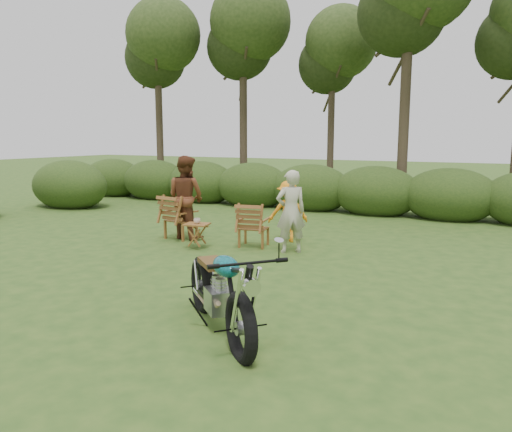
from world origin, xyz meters
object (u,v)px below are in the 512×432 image
at_px(motorcycle, 219,330).
at_px(cup, 197,221).
at_px(adult_a, 290,252).
at_px(side_table, 197,236).
at_px(child, 288,242).
at_px(lawn_chair_right, 254,246).
at_px(lawn_chair_left, 181,238).
at_px(adult_b, 187,238).

distance_m(motorcycle, cup, 4.36).
bearing_deg(adult_a, cup, -22.94).
xyz_separation_m(cup, adult_a, (1.80, 0.53, -0.56)).
distance_m(side_table, cup, 0.31).
bearing_deg(child, adult_a, 84.62).
bearing_deg(child, cup, 14.03).
distance_m(lawn_chair_right, cup, 1.27).
height_order(motorcycle, lawn_chair_right, motorcycle).
bearing_deg(adult_a, lawn_chair_right, -48.26).
bearing_deg(lawn_chair_left, motorcycle, 138.01).
xyz_separation_m(adult_a, child, (-0.44, 0.88, 0.00)).
height_order(lawn_chair_right, lawn_chair_left, lawn_chair_left).
bearing_deg(child, motorcycle, 72.57).
distance_m(motorcycle, lawn_chair_right, 4.45).
bearing_deg(side_table, lawn_chair_right, 36.69).
height_order(lawn_chair_left, cup, cup).
relative_size(motorcycle, adult_b, 1.21).
distance_m(lawn_chair_left, adult_b, 0.12).
relative_size(lawn_chair_left, cup, 7.18).
relative_size(lawn_chair_left, adult_a, 0.60).
height_order(side_table, adult_b, adult_b).
xyz_separation_m(motorcycle, side_table, (-2.62, 3.42, 0.25)).
distance_m(cup, adult_a, 1.96).
distance_m(adult_a, adult_b, 2.59).
bearing_deg(cup, lawn_chair_right, 35.72).
xyz_separation_m(lawn_chair_left, adult_a, (2.67, -0.12, 0.00)).
height_order(side_table, cup, cup).
relative_size(lawn_chair_right, adult_a, 0.56).
bearing_deg(lawn_chair_left, adult_b, -125.75).
relative_size(lawn_chair_left, child, 0.74).
bearing_deg(lawn_chair_right, adult_a, 160.29).
xyz_separation_m(motorcycle, adult_b, (-3.40, 4.18, 0.00)).
bearing_deg(adult_b, adult_a, -177.17).
bearing_deg(adult_b, lawn_chair_left, 54.12).
bearing_deg(cup, lawn_chair_left, 143.29).
distance_m(motorcycle, adult_b, 5.39).
height_order(side_table, child, child).
xyz_separation_m(lawn_chair_right, adult_b, (-1.71, 0.07, 0.00)).
xyz_separation_m(motorcycle, lawn_chair_left, (-3.49, 4.09, 0.00)).
distance_m(cup, adult_b, 1.21).
xyz_separation_m(lawn_chair_left, side_table, (0.87, -0.67, 0.25)).
xyz_separation_m(side_table, child, (1.35, 1.43, -0.25)).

